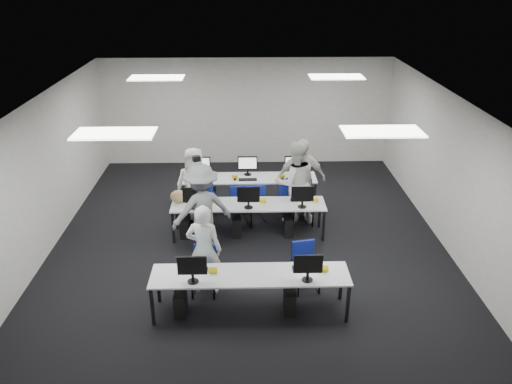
{
  "coord_description": "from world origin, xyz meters",
  "views": [
    {
      "loc": [
        -0.07,
        -9.13,
        5.27
      ],
      "look_at": [
        0.16,
        0.2,
        1.0
      ],
      "focal_mm": 35.0,
      "sensor_mm": 36.0,
      "label": 1
    }
  ],
  "objects_px": {
    "chair_4": "(302,210)",
    "chair_6": "(254,207)",
    "student_3": "(301,179)",
    "photographer": "(202,209)",
    "chair_7": "(290,203)",
    "desk_mid": "(248,206)",
    "chair_2": "(200,210)",
    "student_1": "(295,183)",
    "desk_front": "(250,277)",
    "chair_5": "(204,205)",
    "chair_3": "(241,213)",
    "chair_1": "(305,275)",
    "chair_0": "(205,279)",
    "student_2": "(195,185)",
    "student_0": "(204,250)"
  },
  "relations": [
    {
      "from": "chair_2",
      "to": "photographer",
      "type": "bearing_deg",
      "value": -84.05
    },
    {
      "from": "desk_mid",
      "to": "chair_0",
      "type": "height_order",
      "value": "chair_0"
    },
    {
      "from": "chair_3",
      "to": "student_1",
      "type": "xyz_separation_m",
      "value": [
        1.19,
        0.13,
        0.67
      ]
    },
    {
      "from": "student_1",
      "to": "desk_mid",
      "type": "bearing_deg",
      "value": 22.7
    },
    {
      "from": "chair_2",
      "to": "student_1",
      "type": "relative_size",
      "value": 0.49
    },
    {
      "from": "chair_4",
      "to": "chair_6",
      "type": "xyz_separation_m",
      "value": [
        -1.06,
        0.17,
        -0.01
      ]
    },
    {
      "from": "student_2",
      "to": "student_3",
      "type": "xyz_separation_m",
      "value": [
        2.35,
        0.05,
        0.09
      ]
    },
    {
      "from": "desk_front",
      "to": "chair_5",
      "type": "relative_size",
      "value": 3.23
    },
    {
      "from": "chair_2",
      "to": "chair_3",
      "type": "relative_size",
      "value": 1.08
    },
    {
      "from": "chair_7",
      "to": "desk_mid",
      "type": "bearing_deg",
      "value": -128.04
    },
    {
      "from": "photographer",
      "to": "chair_4",
      "type": "bearing_deg",
      "value": -174.47
    },
    {
      "from": "chair_1",
      "to": "chair_7",
      "type": "distance_m",
      "value": 2.82
    },
    {
      "from": "chair_4",
      "to": "chair_6",
      "type": "bearing_deg",
      "value": 170.46
    },
    {
      "from": "desk_mid",
      "to": "chair_5",
      "type": "height_order",
      "value": "chair_5"
    },
    {
      "from": "desk_mid",
      "to": "chair_3",
      "type": "relative_size",
      "value": 3.77
    },
    {
      "from": "desk_front",
      "to": "chair_6",
      "type": "xyz_separation_m",
      "value": [
        0.14,
        3.32,
        -0.39
      ]
    },
    {
      "from": "chair_2",
      "to": "chair_5",
      "type": "relative_size",
      "value": 0.93
    },
    {
      "from": "chair_0",
      "to": "student_1",
      "type": "xyz_separation_m",
      "value": [
        1.81,
        2.63,
        0.67
      ]
    },
    {
      "from": "student_1",
      "to": "photographer",
      "type": "bearing_deg",
      "value": 24.94
    },
    {
      "from": "chair_4",
      "to": "photographer",
      "type": "xyz_separation_m",
      "value": [
        -2.11,
        -1.18,
        0.63
      ]
    },
    {
      "from": "student_2",
      "to": "student_3",
      "type": "relative_size",
      "value": 0.91
    },
    {
      "from": "chair_4",
      "to": "chair_6",
      "type": "height_order",
      "value": "chair_4"
    },
    {
      "from": "chair_6",
      "to": "student_2",
      "type": "distance_m",
      "value": 1.43
    },
    {
      "from": "chair_6",
      "to": "chair_4",
      "type": "bearing_deg",
      "value": -19.52
    },
    {
      "from": "chair_4",
      "to": "student_0",
      "type": "height_order",
      "value": "student_0"
    },
    {
      "from": "desk_front",
      "to": "student_3",
      "type": "relative_size",
      "value": 1.71
    },
    {
      "from": "chair_3",
      "to": "student_0",
      "type": "height_order",
      "value": "student_0"
    },
    {
      "from": "chair_5",
      "to": "chair_0",
      "type": "bearing_deg",
      "value": -85.77
    },
    {
      "from": "chair_5",
      "to": "student_2",
      "type": "bearing_deg",
      "value": -157.5
    },
    {
      "from": "chair_3",
      "to": "student_3",
      "type": "height_order",
      "value": "student_3"
    },
    {
      "from": "chair_0",
      "to": "chair_6",
      "type": "distance_m",
      "value": 2.9
    },
    {
      "from": "chair_4",
      "to": "student_1",
      "type": "xyz_separation_m",
      "value": [
        -0.17,
        0.05,
        0.64
      ]
    },
    {
      "from": "chair_0",
      "to": "student_3",
      "type": "xyz_separation_m",
      "value": [
        1.96,
        2.82,
        0.67
      ]
    },
    {
      "from": "desk_mid",
      "to": "chair_2",
      "type": "distance_m",
      "value": 1.3
    },
    {
      "from": "chair_0",
      "to": "student_2",
      "type": "height_order",
      "value": "student_2"
    },
    {
      "from": "chair_5",
      "to": "chair_1",
      "type": "bearing_deg",
      "value": -54.54
    },
    {
      "from": "chair_6",
      "to": "student_2",
      "type": "height_order",
      "value": "student_2"
    },
    {
      "from": "chair_3",
      "to": "chair_2",
      "type": "bearing_deg",
      "value": 159.9
    },
    {
      "from": "desk_front",
      "to": "chair_0",
      "type": "distance_m",
      "value": 1.06
    },
    {
      "from": "chair_2",
      "to": "chair_4",
      "type": "xyz_separation_m",
      "value": [
        2.28,
        -0.06,
        0.01
      ]
    },
    {
      "from": "chair_6",
      "to": "student_2",
      "type": "bearing_deg",
      "value": 168.71
    },
    {
      "from": "chair_2",
      "to": "chair_6",
      "type": "xyz_separation_m",
      "value": [
        1.22,
        0.11,
        -0.0
      ]
    },
    {
      "from": "chair_1",
      "to": "photographer",
      "type": "height_order",
      "value": "photographer"
    },
    {
      "from": "student_2",
      "to": "photographer",
      "type": "xyz_separation_m",
      "value": [
        0.27,
        -1.37,
        0.08
      ]
    },
    {
      "from": "chair_4",
      "to": "student_3",
      "type": "distance_m",
      "value": 0.68
    },
    {
      "from": "student_3",
      "to": "photographer",
      "type": "bearing_deg",
      "value": -149.33
    },
    {
      "from": "chair_3",
      "to": "chair_7",
      "type": "relative_size",
      "value": 0.86
    },
    {
      "from": "chair_2",
      "to": "chair_6",
      "type": "bearing_deg",
      "value": 3.14
    },
    {
      "from": "chair_7",
      "to": "photographer",
      "type": "distance_m",
      "value": 2.46
    },
    {
      "from": "desk_front",
      "to": "chair_5",
      "type": "bearing_deg",
      "value": 106.21
    }
  ]
}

